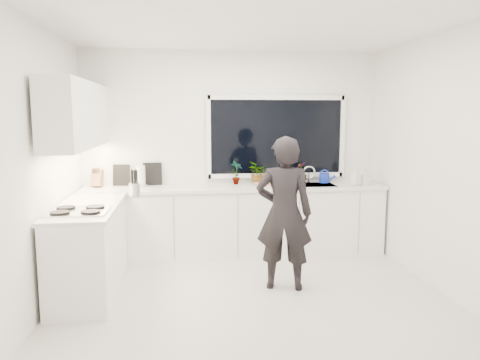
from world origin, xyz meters
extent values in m
cube|color=beige|center=(0.00, 0.00, -0.01)|extent=(4.00, 3.50, 0.02)
cube|color=white|center=(0.00, 1.76, 1.35)|extent=(4.00, 0.02, 2.70)
cube|color=white|center=(-2.01, 0.00, 1.35)|extent=(0.02, 3.50, 2.70)
cube|color=white|center=(2.01, 0.00, 1.35)|extent=(0.02, 3.50, 2.70)
cube|color=white|center=(0.00, 0.00, 2.71)|extent=(4.00, 3.50, 0.02)
cube|color=black|center=(0.60, 1.73, 1.55)|extent=(1.80, 0.02, 1.00)
cube|color=white|center=(0.00, 1.45, 0.44)|extent=(3.92, 0.58, 0.88)
cube|color=white|center=(-1.67, 0.35, 0.44)|extent=(0.58, 1.60, 0.88)
cube|color=silver|center=(0.00, 1.44, 0.90)|extent=(3.94, 0.62, 0.04)
cube|color=silver|center=(-1.67, 0.35, 0.90)|extent=(0.62, 1.60, 0.04)
cube|color=white|center=(-1.79, 0.70, 1.85)|extent=(0.34, 2.10, 0.70)
cube|color=silver|center=(1.05, 1.45, 0.87)|extent=(0.58, 0.42, 0.14)
cylinder|color=silver|center=(1.05, 1.65, 1.03)|extent=(0.03, 0.03, 0.22)
cube|color=black|center=(-1.69, 0.00, 0.94)|extent=(0.56, 0.48, 0.03)
imported|color=black|center=(0.38, 0.17, 0.82)|extent=(0.67, 0.52, 1.64)
cube|color=silver|center=(0.46, 1.42, 0.94)|extent=(0.48, 0.42, 0.03)
cube|color=#AF1C17|center=(0.46, 1.42, 0.95)|extent=(0.44, 0.37, 0.01)
cylinder|color=#122FB1|center=(1.26, 1.61, 0.98)|extent=(0.18, 0.18, 0.13)
cylinder|color=silver|center=(-1.22, 1.55, 1.05)|extent=(0.14, 0.14, 0.26)
cube|color=#986446|center=(-1.78, 1.59, 1.03)|extent=(0.15, 0.13, 0.22)
cylinder|color=#A9AAAE|center=(-1.23, 0.80, 1.00)|extent=(0.16, 0.16, 0.16)
cube|color=black|center=(-1.49, 1.69, 1.06)|extent=(0.22, 0.05, 0.28)
cube|color=black|center=(-1.08, 1.69, 1.07)|extent=(0.25, 0.03, 0.30)
imported|color=#26662D|center=(0.04, 1.61, 1.08)|extent=(0.20, 0.20, 0.32)
imported|color=#26662D|center=(0.33, 1.61, 1.07)|extent=(0.28, 0.31, 0.30)
imported|color=#26662D|center=(0.78, 1.61, 1.09)|extent=(0.23, 0.23, 0.33)
imported|color=#26662D|center=(0.92, 1.61, 1.06)|extent=(0.23, 0.23, 0.28)
imported|color=#D8BF66|center=(1.57, 1.30, 1.07)|extent=(0.12, 0.12, 0.29)
imported|color=#D8BF66|center=(1.73, 1.30, 1.02)|extent=(0.11, 0.12, 0.20)
camera|label=1|loc=(-0.68, -4.58, 1.86)|focal=35.00mm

